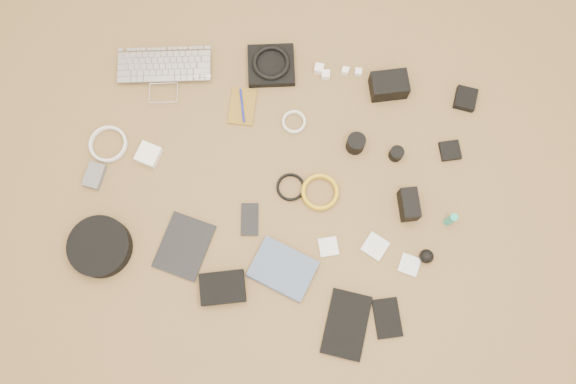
% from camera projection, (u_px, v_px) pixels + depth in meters
% --- Properties ---
extents(laptop, '(0.41, 0.33, 0.03)m').
position_uv_depth(laptop, '(164.00, 78.00, 2.14)').
color(laptop, '#BCBCC1').
rests_on(laptop, ground).
extents(headphone_pouch, '(0.22, 0.21, 0.03)m').
position_uv_depth(headphone_pouch, '(271.00, 66.00, 2.15)').
color(headphone_pouch, black).
rests_on(headphone_pouch, ground).
extents(headphones, '(0.19, 0.19, 0.02)m').
position_uv_depth(headphones, '(271.00, 63.00, 2.13)').
color(headphones, black).
rests_on(headphones, headphone_pouch).
extents(charger_a, '(0.04, 0.04, 0.03)m').
position_uv_depth(charger_a, '(326.00, 75.00, 2.14)').
color(charger_a, white).
rests_on(charger_a, ground).
extents(charger_b, '(0.03, 0.03, 0.02)m').
position_uv_depth(charger_b, '(345.00, 71.00, 2.15)').
color(charger_b, white).
rests_on(charger_b, ground).
extents(charger_c, '(0.03, 0.03, 0.02)m').
position_uv_depth(charger_c, '(358.00, 72.00, 2.15)').
color(charger_c, white).
rests_on(charger_c, ground).
extents(charger_d, '(0.03, 0.03, 0.03)m').
position_uv_depth(charger_d, '(319.00, 69.00, 2.15)').
color(charger_d, white).
rests_on(charger_d, ground).
extents(dslr_camera, '(0.16, 0.13, 0.08)m').
position_uv_depth(dslr_camera, '(389.00, 85.00, 2.10)').
color(dslr_camera, black).
rests_on(dslr_camera, ground).
extents(lens_pouch, '(0.08, 0.09, 0.03)m').
position_uv_depth(lens_pouch, '(465.00, 99.00, 2.12)').
color(lens_pouch, black).
rests_on(lens_pouch, ground).
extents(notebook_olive, '(0.11, 0.16, 0.01)m').
position_uv_depth(notebook_olive, '(242.00, 106.00, 2.12)').
color(notebook_olive, brown).
rests_on(notebook_olive, ground).
extents(pen_blue, '(0.05, 0.13, 0.01)m').
position_uv_depth(pen_blue, '(242.00, 105.00, 2.11)').
color(pen_blue, '#131C9D').
rests_on(pen_blue, notebook_olive).
extents(cable_white_a, '(0.11, 0.11, 0.01)m').
position_uv_depth(cable_white_a, '(294.00, 122.00, 2.11)').
color(cable_white_a, silver).
rests_on(cable_white_a, ground).
extents(lens_a, '(0.08, 0.08, 0.07)m').
position_uv_depth(lens_a, '(356.00, 143.00, 2.05)').
color(lens_a, black).
rests_on(lens_a, ground).
extents(lens_b, '(0.05, 0.05, 0.05)m').
position_uv_depth(lens_b, '(396.00, 154.00, 2.06)').
color(lens_b, black).
rests_on(lens_b, ground).
extents(card_reader, '(0.09, 0.09, 0.02)m').
position_uv_depth(card_reader, '(450.00, 151.00, 2.08)').
color(card_reader, black).
rests_on(card_reader, ground).
extents(power_brick, '(0.09, 0.09, 0.03)m').
position_uv_depth(power_brick, '(149.00, 155.00, 2.06)').
color(power_brick, white).
rests_on(power_brick, ground).
extents(cable_white_b, '(0.18, 0.18, 0.01)m').
position_uv_depth(cable_white_b, '(109.00, 145.00, 2.08)').
color(cable_white_b, silver).
rests_on(cable_white_b, ground).
extents(cable_black, '(0.14, 0.14, 0.01)m').
position_uv_depth(cable_black, '(291.00, 187.00, 2.05)').
color(cable_black, black).
rests_on(cable_black, ground).
extents(cable_yellow, '(0.16, 0.16, 0.02)m').
position_uv_depth(cable_yellow, '(320.00, 193.00, 2.04)').
color(cable_yellow, gold).
rests_on(cable_yellow, ground).
extents(flash, '(0.09, 0.12, 0.08)m').
position_uv_depth(flash, '(409.00, 205.00, 1.99)').
color(flash, black).
rests_on(flash, ground).
extents(lens_cleaner, '(0.03, 0.03, 0.09)m').
position_uv_depth(lens_cleaner, '(451.00, 220.00, 1.98)').
color(lens_cleaner, '#1AA994').
rests_on(lens_cleaner, ground).
extents(battery_charger, '(0.06, 0.09, 0.03)m').
position_uv_depth(battery_charger, '(94.00, 176.00, 2.05)').
color(battery_charger, slate).
rests_on(battery_charger, ground).
extents(tablet, '(0.19, 0.23, 0.01)m').
position_uv_depth(tablet, '(184.00, 246.00, 2.00)').
color(tablet, black).
rests_on(tablet, ground).
extents(phone, '(0.09, 0.13, 0.01)m').
position_uv_depth(phone, '(250.00, 219.00, 2.02)').
color(phone, black).
rests_on(phone, ground).
extents(filter_case_left, '(0.09, 0.09, 0.01)m').
position_uv_depth(filter_case_left, '(328.00, 247.00, 1.99)').
color(filter_case_left, silver).
rests_on(filter_case_left, ground).
extents(filter_case_mid, '(0.10, 0.10, 0.01)m').
position_uv_depth(filter_case_mid, '(375.00, 246.00, 1.99)').
color(filter_case_mid, silver).
rests_on(filter_case_mid, ground).
extents(filter_case_right, '(0.08, 0.08, 0.01)m').
position_uv_depth(filter_case_right, '(409.00, 265.00, 1.98)').
color(filter_case_right, silver).
rests_on(filter_case_right, ground).
extents(air_blower, '(0.06, 0.06, 0.05)m').
position_uv_depth(air_blower, '(427.00, 256.00, 1.97)').
color(air_blower, black).
rests_on(air_blower, ground).
extents(headphone_case, '(0.27, 0.27, 0.06)m').
position_uv_depth(headphone_case, '(100.00, 247.00, 1.97)').
color(headphone_case, black).
rests_on(headphone_case, ground).
extents(drive_case, '(0.18, 0.16, 0.04)m').
position_uv_depth(drive_case, '(223.00, 288.00, 1.95)').
color(drive_case, black).
rests_on(drive_case, ground).
extents(paperback, '(0.24, 0.20, 0.02)m').
position_uv_depth(paperback, '(273.00, 289.00, 1.95)').
color(paperback, '#475978').
rests_on(paperback, ground).
extents(notebook_black_a, '(0.14, 0.22, 0.02)m').
position_uv_depth(notebook_black_a, '(346.00, 325.00, 1.93)').
color(notebook_black_a, black).
rests_on(notebook_black_a, ground).
extents(notebook_black_b, '(0.13, 0.16, 0.01)m').
position_uv_depth(notebook_black_b, '(387.00, 318.00, 1.93)').
color(notebook_black_b, black).
rests_on(notebook_black_b, ground).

